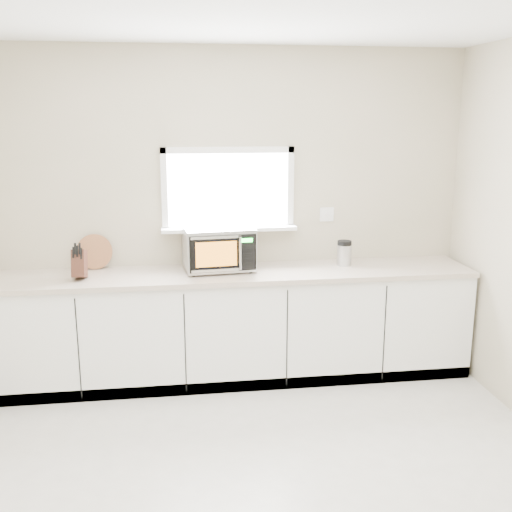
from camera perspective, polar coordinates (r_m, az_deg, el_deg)
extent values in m
plane|color=beige|center=(3.70, 0.72, -22.41)|extent=(4.00, 4.00, 0.00)
cube|color=beige|center=(5.05, -2.66, 4.12)|extent=(4.00, 0.02, 2.70)
cube|color=white|center=(5.01, -2.67, 6.35)|extent=(1.00, 0.02, 0.60)
cube|color=white|center=(4.99, -2.56, 2.61)|extent=(1.12, 0.16, 0.03)
cube|color=white|center=(4.96, -2.70, 10.05)|extent=(1.10, 0.04, 0.05)
cube|color=white|center=(5.04, -2.62, 2.66)|extent=(1.10, 0.04, 0.05)
cube|color=white|center=(4.97, -8.73, 6.16)|extent=(0.05, 0.04, 0.70)
cube|color=white|center=(5.07, 3.30, 6.42)|extent=(0.05, 0.04, 0.70)
cube|color=white|center=(5.19, 6.75, 3.96)|extent=(0.12, 0.01, 0.12)
cube|color=white|center=(4.99, -2.23, -6.81)|extent=(3.92, 0.60, 0.88)
cube|color=beige|center=(4.84, -2.26, -1.73)|extent=(3.92, 0.64, 0.04)
cylinder|color=black|center=(4.72, -5.98, -1.83)|extent=(0.03, 0.03, 0.02)
cylinder|color=black|center=(5.04, -6.48, -0.88)|extent=(0.03, 0.03, 0.02)
cylinder|color=black|center=(4.80, -0.52, -1.51)|extent=(0.03, 0.03, 0.02)
cylinder|color=black|center=(5.11, -1.35, -0.58)|extent=(0.03, 0.03, 0.02)
cube|color=#B5B7BC|center=(4.87, -3.60, 0.79)|extent=(0.59, 0.47, 0.33)
cube|color=black|center=(4.67, -3.14, 0.23)|extent=(0.53, 0.06, 0.29)
cube|color=orange|center=(4.65, -3.80, 0.18)|extent=(0.32, 0.04, 0.20)
cylinder|color=silver|center=(4.67, -1.50, 0.25)|extent=(0.02, 0.02, 0.26)
cube|color=black|center=(4.70, -0.90, 0.34)|extent=(0.13, 0.02, 0.28)
cube|color=#19FF33|center=(4.67, -0.88, 1.50)|extent=(0.09, 0.01, 0.03)
cube|color=silver|center=(4.84, -3.63, 2.74)|extent=(0.59, 0.47, 0.01)
cube|color=#402017|center=(4.79, -16.47, -0.70)|extent=(0.11, 0.21, 0.25)
cube|color=black|center=(4.72, -17.00, 0.32)|extent=(0.02, 0.04, 0.09)
cube|color=black|center=(4.72, -16.66, 0.44)|extent=(0.02, 0.04, 0.09)
cube|color=black|center=(4.71, -16.30, 0.22)|extent=(0.02, 0.04, 0.09)
cube|color=black|center=(4.71, -16.85, 0.67)|extent=(0.02, 0.04, 0.09)
cube|color=black|center=(4.71, -16.45, 0.68)|extent=(0.02, 0.04, 0.09)
cylinder|color=#99613B|center=(5.07, -15.14, 0.40)|extent=(0.29, 0.07, 0.29)
cylinder|color=#B5B7BC|center=(5.08, 8.39, 0.09)|extent=(0.14, 0.14, 0.17)
cylinder|color=black|center=(5.06, 8.43, 1.27)|extent=(0.14, 0.14, 0.04)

